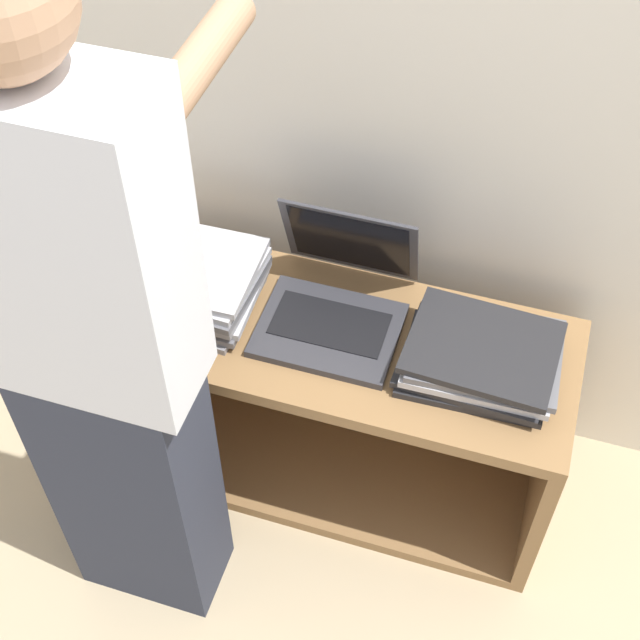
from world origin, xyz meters
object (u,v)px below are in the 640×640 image
at_px(laptop_stack_left, 187,281).
at_px(person, 100,355).
at_px(laptop_stack_right, 480,357).
at_px(laptop_open, 336,300).

height_order(laptop_stack_left, person, person).
bearing_deg(laptop_stack_left, laptop_stack_right, -0.36).
height_order(laptop_stack_right, person, person).
xyz_separation_m(laptop_open, laptop_stack_left, (-0.36, -0.06, 0.01)).
distance_m(laptop_stack_right, person, 0.84).
distance_m(laptop_open, person, 0.63).
bearing_deg(laptop_stack_left, laptop_open, 8.99).
height_order(laptop_open, laptop_stack_left, laptop_open).
bearing_deg(person, laptop_stack_left, 93.90).
bearing_deg(laptop_open, laptop_stack_right, -9.60).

